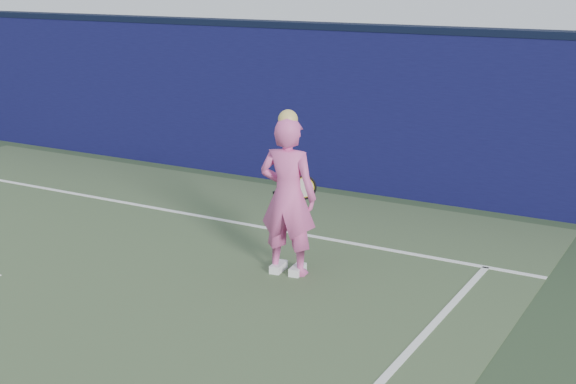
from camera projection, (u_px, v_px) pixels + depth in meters
The scene contains 4 objects.
backstop_wall at pixel (252, 102), 13.49m from camera, with size 24.00×0.40×2.50m, color #0C0C37.
wall_cap at pixel (251, 23), 13.14m from camera, with size 24.00×0.42×0.10m, color black.
player at pixel (288, 196), 9.06m from camera, with size 0.72×0.52×1.91m.
racket at pixel (302, 188), 9.45m from camera, with size 0.56×0.17×0.30m.
Camera 1 is at (7.14, -4.86, 3.39)m, focal length 50.00 mm.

